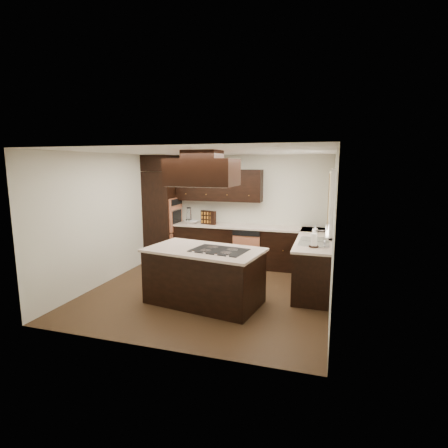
{
  "coord_description": "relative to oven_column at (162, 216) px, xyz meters",
  "views": [
    {
      "loc": [
        2.04,
        -5.73,
        2.28
      ],
      "look_at": [
        0.1,
        0.6,
        1.15
      ],
      "focal_mm": 28.0,
      "sensor_mm": 36.0,
      "label": 1
    }
  ],
  "objects": [
    {
      "name": "curtain_right",
      "position": [
        3.79,
        -0.74,
        0.64
      ],
      "size": [
        0.02,
        0.34,
        0.9
      ],
      "primitive_type": "cube",
      "color": "beige",
      "rests_on": "wall_right"
    },
    {
      "name": "spice_rack",
      "position": [
        1.14,
        0.05,
        0.02
      ],
      "size": [
        0.39,
        0.21,
        0.31
      ],
      "primitive_type": "cube",
      "rotation": [
        0.0,
        0.0,
        -0.31
      ],
      "color": "black",
      "rests_on": "countertop_back"
    },
    {
      "name": "range_hood",
      "position": [
        1.88,
        -2.25,
        1.1
      ],
      "size": [
        1.05,
        0.72,
        0.42
      ],
      "primitive_type": "cube",
      "color": "black",
      "rests_on": "ceiling"
    },
    {
      "name": "base_cabinets_right",
      "position": [
        3.58,
        -0.8,
        -0.62
      ],
      "size": [
        0.6,
        2.4,
        0.88
      ],
      "primitive_type": "cube",
      "color": "black",
      "rests_on": "floor"
    },
    {
      "name": "wall_oven_face",
      "position": [
        0.35,
        0.0,
        0.06
      ],
      "size": [
        0.05,
        0.62,
        0.78
      ],
      "primitive_type": "cube",
      "color": "#CE7752",
      "rests_on": "oven_column"
    },
    {
      "name": "island_top",
      "position": [
        1.88,
        -2.22,
        -0.16
      ],
      "size": [
        2.02,
        1.34,
        0.04
      ],
      "primitive_type": "cube",
      "rotation": [
        0.0,
        0.0,
        -0.16
      ],
      "color": "beige",
      "rests_on": "island"
    },
    {
      "name": "mixing_bowl",
      "position": [
        0.73,
        0.02,
        -0.1
      ],
      "size": [
        0.38,
        0.38,
        0.07
      ],
      "primitive_type": "imported",
      "rotation": [
        0.0,
        0.0,
        -0.36
      ],
      "color": "white",
      "rests_on": "countertop_back"
    },
    {
      "name": "countertop_right",
      "position": [
        3.56,
        -0.8,
        -0.16
      ],
      "size": [
        0.63,
        2.4,
        0.04
      ],
      "primitive_type": "cube",
      "color": "beige",
      "rests_on": "base_cabinets_right"
    },
    {
      "name": "wall_left",
      "position": [
        -0.33,
        -1.71,
        0.19
      ],
      "size": [
        0.02,
        4.2,
        2.5
      ],
      "primitive_type": "cube",
      "color": "beige",
      "rests_on": "ground"
    },
    {
      "name": "curtain_left",
      "position": [
        3.79,
        -1.57,
        0.64
      ],
      "size": [
        0.02,
        0.34,
        0.9
      ],
      "primitive_type": "cube",
      "color": "beige",
      "rests_on": "wall_right"
    },
    {
      "name": "dishwasher_front",
      "position": [
        2.1,
        -0.2,
        -0.66
      ],
      "size": [
        0.6,
        0.05,
        0.72
      ],
      "primitive_type": "cube",
      "color": "#CE7752",
      "rests_on": "floor"
    },
    {
      "name": "floor",
      "position": [
        1.78,
        -1.71,
        -1.07
      ],
      "size": [
        4.2,
        4.2,
        0.02
      ],
      "primitive_type": "cube",
      "color": "#533820",
      "rests_on": "ground"
    },
    {
      "name": "base_cabinets_back",
      "position": [
        1.81,
        0.09,
        -0.62
      ],
      "size": [
        2.93,
        0.6,
        0.88
      ],
      "primitive_type": "cube",
      "color": "black",
      "rests_on": "floor"
    },
    {
      "name": "sink_rim",
      "position": [
        3.58,
        -1.16,
        -0.14
      ],
      "size": [
        0.52,
        0.84,
        0.01
      ],
      "primitive_type": "cube",
      "color": "silver",
      "rests_on": "countertop_right"
    },
    {
      "name": "wall_back",
      "position": [
        1.78,
        0.4,
        0.19
      ],
      "size": [
        4.2,
        0.02,
        2.5
      ],
      "primitive_type": "cube",
      "color": "beige",
      "rests_on": "ground"
    },
    {
      "name": "ceiling",
      "position": [
        1.78,
        -1.71,
        1.45
      ],
      "size": [
        4.2,
        4.2,
        0.02
      ],
      "primitive_type": "cube",
      "color": "silver",
      "rests_on": "ground"
    },
    {
      "name": "paper_towel",
      "position": [
        3.58,
        -1.58,
        -0.03
      ],
      "size": [
        0.13,
        0.13,
        0.23
      ],
      "primitive_type": "cylinder",
      "rotation": [
        0.0,
        0.0,
        0.36
      ],
      "color": "white",
      "rests_on": "countertop_right"
    },
    {
      "name": "hood_duct",
      "position": [
        1.88,
        -2.25,
        1.38
      ],
      "size": [
        0.55,
        0.5,
        0.13
      ],
      "primitive_type": "cube",
      "color": "black",
      "rests_on": "ceiling"
    },
    {
      "name": "blender_base",
      "position": [
        0.68,
        0.01,
        -0.09
      ],
      "size": [
        0.15,
        0.15,
        0.1
      ],
      "primitive_type": "cylinder",
      "color": "silver",
      "rests_on": "countertop_back"
    },
    {
      "name": "upper_cabinets",
      "position": [
        1.34,
        0.23,
        0.75
      ],
      "size": [
        2.0,
        0.34,
        0.72
      ],
      "primitive_type": "cube",
      "color": "black",
      "rests_on": "wall_back"
    },
    {
      "name": "blender_pitcher",
      "position": [
        0.68,
        0.01,
        0.09
      ],
      "size": [
        0.13,
        0.13,
        0.26
      ],
      "primitive_type": "cone",
      "color": "silver",
      "rests_on": "blender_base"
    },
    {
      "name": "window_pane",
      "position": [
        3.87,
        -1.16,
        0.59
      ],
      "size": [
        0.0,
        1.2,
        1.0
      ],
      "primitive_type": "cube",
      "color": "white",
      "rests_on": "wall_right"
    },
    {
      "name": "cooktop",
      "position": [
        2.15,
        -2.26,
        -0.13
      ],
      "size": [
        0.94,
        0.7,
        0.01
      ],
      "primitive_type": "cube",
      "rotation": [
        0.0,
        0.0,
        -0.16
      ],
      "color": "black",
      "rests_on": "island_top"
    },
    {
      "name": "wall_front",
      "position": [
        1.78,
        -3.81,
        0.19
      ],
      "size": [
        4.2,
        0.02,
        2.5
      ],
      "primitive_type": "cube",
      "color": "beige",
      "rests_on": "ground"
    },
    {
      "name": "window_frame",
      "position": [
        3.85,
        -1.16,
        0.59
      ],
      "size": [
        0.06,
        1.32,
        1.12
      ],
      "primitive_type": "cube",
      "color": "white",
      "rests_on": "wall_right"
    },
    {
      "name": "wall_right",
      "position": [
        3.88,
        -1.71,
        0.19
      ],
      "size": [
        0.02,
        4.2,
        2.5
      ],
      "primitive_type": "cube",
      "color": "beige",
      "rests_on": "ground"
    },
    {
      "name": "oven_column",
      "position": [
        0.0,
        0.0,
        0.0
      ],
      "size": [
        0.65,
        0.75,
        2.12
      ],
      "primitive_type": "cube",
      "color": "black",
      "rests_on": "floor"
    },
    {
      "name": "island",
      "position": [
        1.88,
        -2.22,
        -0.62
      ],
      "size": [
        1.95,
        1.27,
        0.88
      ],
      "primitive_type": "cube",
      "rotation": [
        0.0,
        0.0,
        -0.16
      ],
      "color": "black",
      "rests_on": "floor"
    },
    {
      "name": "countertop_back",
      "position": [
        1.81,
        0.08,
        -0.16
      ],
      "size": [
        2.93,
        0.63,
        0.04
      ],
      "primitive_type": "cube",
      "color": "beige",
      "rests_on": "base_cabinets_back"
    },
    {
      "name": "soap_bottle",
      "position": [
        3.55,
        -0.5,
        -0.04
      ],
      "size": [
        0.11,
        0.11,
        0.19
      ],
      "primitive_type": "imported",
      "rotation": [
        0.0,
        0.0,
        -0.25
      ],
      "color": "white",
      "rests_on": "countertop_right"
    }
  ]
}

